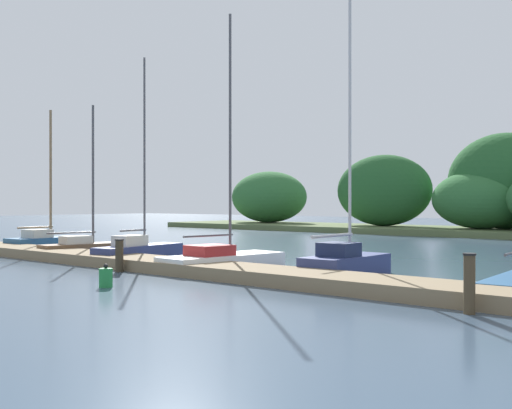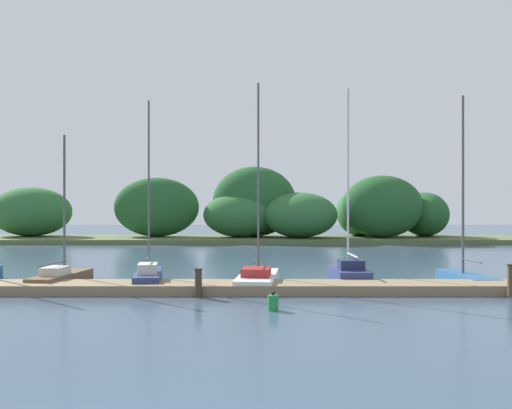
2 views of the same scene
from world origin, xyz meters
name	(u,v)px [view 2 (image 2 of 2)]	position (x,y,z in m)	size (l,w,h in m)	color
dock_pier	(203,287)	(0.00, 13.94, 0.17)	(23.97, 1.80, 0.35)	#847051
far_shore	(255,213)	(1.73, 41.04, 2.46)	(50.06, 8.52, 6.53)	#56663D
sailboat_1	(64,276)	(-5.68, 15.65, 0.35)	(1.51, 3.95, 5.95)	brown
sailboat_2	(150,276)	(-2.24, 15.47, 0.39)	(1.46, 4.05, 7.28)	navy
sailboat_3	(260,277)	(2.04, 15.30, 0.35)	(1.79, 4.52, 7.95)	white
sailboat_4	(351,272)	(5.76, 16.38, 0.42)	(1.34, 3.44, 7.96)	navy
sailboat_5	(466,273)	(10.50, 16.44, 0.37)	(1.29, 3.96, 7.66)	#285684
mooring_piling_1	(200,283)	(0.00, 12.84, 0.50)	(0.28, 0.28, 0.99)	#3D3323
channel_buoy_0	(275,302)	(2.48, 10.56, 0.24)	(0.33, 0.33, 0.58)	#23843D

